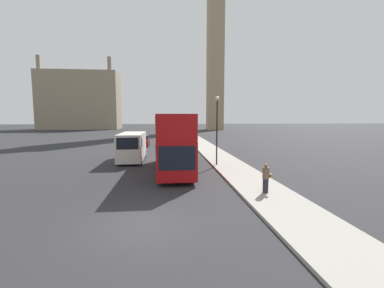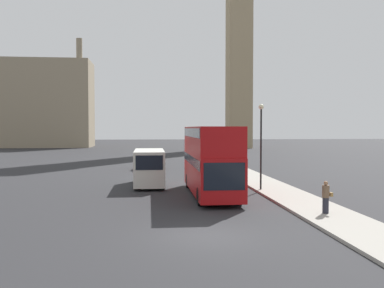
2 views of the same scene
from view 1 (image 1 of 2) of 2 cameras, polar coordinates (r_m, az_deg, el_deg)
ground_plane at (r=10.86m, az=-11.26°, el=-17.26°), size 300.00×300.00×0.00m
sidewalk_strip at (r=12.11m, az=22.50°, el=-14.73°), size 3.08×120.00×0.15m
clock_tower at (r=92.49m, az=5.27°, el=25.07°), size 5.51×5.68×67.41m
building_block_distant at (r=99.67m, az=-23.53°, el=8.81°), size 26.54×10.98×24.26m
red_double_decker_bus at (r=20.39m, az=-3.97°, el=0.99°), size 2.57×10.28×4.46m
white_van at (r=25.61m, az=-13.18°, el=-0.46°), size 2.22×6.17×2.71m
pedestrian at (r=14.65m, az=16.10°, el=-7.31°), size 0.52×0.36×1.61m
street_lamp at (r=22.11m, az=5.58°, el=5.28°), size 0.36×0.36×5.88m
parked_sedan at (r=38.87m, az=-10.91°, el=0.61°), size 1.85×4.62×1.50m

